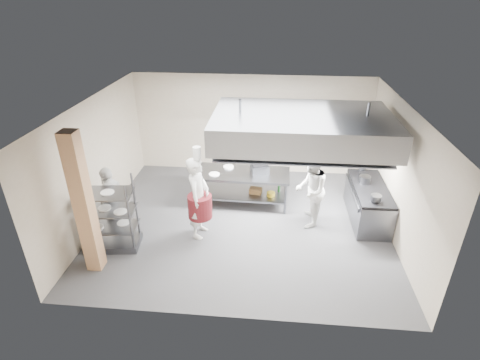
# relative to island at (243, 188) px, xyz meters

# --- Properties ---
(floor) EXTENTS (7.00, 7.00, 0.00)m
(floor) POSITION_rel_island_xyz_m (0.09, -0.96, -0.46)
(floor) COLOR #313133
(floor) RESTS_ON ground
(ceiling) EXTENTS (7.00, 7.00, 0.00)m
(ceiling) POSITION_rel_island_xyz_m (0.09, -0.96, 2.54)
(ceiling) COLOR silver
(ceiling) RESTS_ON wall_back
(wall_back) EXTENTS (7.00, 0.00, 7.00)m
(wall_back) POSITION_rel_island_xyz_m (0.09, 2.04, 1.04)
(wall_back) COLOR #BDAC96
(wall_back) RESTS_ON ground
(wall_left) EXTENTS (0.00, 6.00, 6.00)m
(wall_left) POSITION_rel_island_xyz_m (-3.41, -0.96, 1.04)
(wall_left) COLOR #BDAC96
(wall_left) RESTS_ON ground
(wall_right) EXTENTS (0.00, 6.00, 6.00)m
(wall_right) POSITION_rel_island_xyz_m (3.59, -0.96, 1.04)
(wall_right) COLOR #BDAC96
(wall_right) RESTS_ON ground
(column) EXTENTS (0.30, 0.30, 3.00)m
(column) POSITION_rel_island_xyz_m (-2.81, -2.86, 1.04)
(column) COLOR tan
(column) RESTS_ON floor
(exhaust_hood) EXTENTS (4.00, 2.50, 0.60)m
(exhaust_hood) POSITION_rel_island_xyz_m (1.39, -0.56, 1.94)
(exhaust_hood) COLOR slate
(exhaust_hood) RESTS_ON ceiling
(hood_strip_a) EXTENTS (1.60, 0.12, 0.04)m
(hood_strip_a) POSITION_rel_island_xyz_m (0.49, -0.56, 1.62)
(hood_strip_a) COLOR white
(hood_strip_a) RESTS_ON exhaust_hood
(hood_strip_b) EXTENTS (1.60, 0.12, 0.04)m
(hood_strip_b) POSITION_rel_island_xyz_m (2.29, -0.56, 1.62)
(hood_strip_b) COLOR white
(hood_strip_b) RESTS_ON exhaust_hood
(wall_shelf) EXTENTS (1.50, 0.28, 0.04)m
(wall_shelf) POSITION_rel_island_xyz_m (1.89, 1.88, 1.04)
(wall_shelf) COLOR slate
(wall_shelf) RESTS_ON wall_back
(island) EXTENTS (2.46, 1.08, 0.91)m
(island) POSITION_rel_island_xyz_m (0.00, 0.00, 0.00)
(island) COLOR gray
(island) RESTS_ON floor
(island_worktop) EXTENTS (2.46, 1.08, 0.06)m
(island_worktop) POSITION_rel_island_xyz_m (0.00, 0.00, 0.42)
(island_worktop) COLOR slate
(island_worktop) RESTS_ON island
(island_undershelf) EXTENTS (2.27, 0.97, 0.04)m
(island_undershelf) POSITION_rel_island_xyz_m (0.00, 0.00, -0.16)
(island_undershelf) COLOR slate
(island_undershelf) RESTS_ON island
(pass_rack) EXTENTS (1.19, 0.78, 1.69)m
(pass_rack) POSITION_rel_island_xyz_m (-2.71, -2.15, 0.39)
(pass_rack) COLOR gray
(pass_rack) RESTS_ON floor
(cooking_range) EXTENTS (0.80, 2.00, 0.84)m
(cooking_range) POSITION_rel_island_xyz_m (3.17, -0.46, -0.04)
(cooking_range) COLOR gray
(cooking_range) RESTS_ON floor
(range_top) EXTENTS (0.78, 1.96, 0.06)m
(range_top) POSITION_rel_island_xyz_m (3.17, -0.46, 0.41)
(range_top) COLOR black
(range_top) RESTS_ON cooking_range
(chef_head) EXTENTS (0.55, 0.77, 1.97)m
(chef_head) POSITION_rel_island_xyz_m (-0.87, -1.52, 0.53)
(chef_head) COLOR silver
(chef_head) RESTS_ON floor
(chef_line) EXTENTS (0.83, 1.00, 1.89)m
(chef_line) POSITION_rel_island_xyz_m (1.69, -0.84, 0.49)
(chef_line) COLOR silver
(chef_line) RESTS_ON floor
(chef_plating) EXTENTS (0.49, 1.01, 1.67)m
(chef_plating) POSITION_rel_island_xyz_m (-2.91, -1.56, 0.38)
(chef_plating) COLOR silver
(chef_plating) RESTS_ON floor
(griddle) EXTENTS (0.53, 0.47, 0.22)m
(griddle) POSITION_rel_island_xyz_m (0.44, 0.03, 0.56)
(griddle) COLOR slate
(griddle) RESTS_ON island_worktop
(wicker_basket) EXTENTS (0.35, 0.27, 0.14)m
(wicker_basket) POSITION_rel_island_xyz_m (0.35, -0.01, -0.07)
(wicker_basket) COLOR olive
(wicker_basket) RESTS_ON island_undershelf
(stockpot) EXTENTS (0.27, 0.27, 0.19)m
(stockpot) POSITION_rel_island_xyz_m (3.05, -0.28, 0.54)
(stockpot) COLOR gray
(stockpot) RESTS_ON range_top
(plate_stack) EXTENTS (0.28, 0.28, 0.05)m
(plate_stack) POSITION_rel_island_xyz_m (-2.71, -2.15, 0.09)
(plate_stack) COLOR white
(plate_stack) RESTS_ON pass_rack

